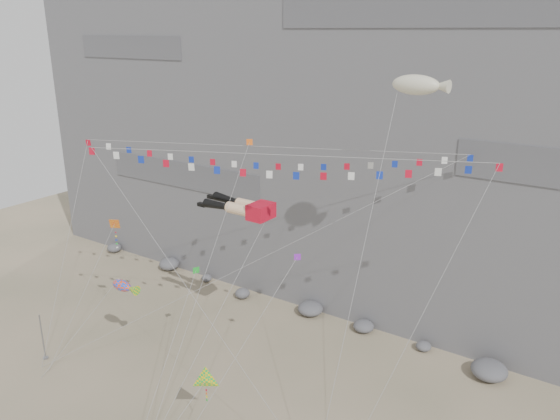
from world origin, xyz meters
The scene contains 14 objects.
ground centered at (0.00, 0.00, 0.00)m, with size 120.00×120.00×0.00m, color tan.
cliff centered at (0.00, 32.00, 25.00)m, with size 80.00×28.00×50.00m, color slate.
talus_boulders centered at (0.00, 17.00, 0.60)m, with size 60.00×3.00×1.20m, color slate, non-canonical shape.
anchor_pole_left centered at (-15.56, -2.96, 2.19)m, with size 0.12×0.12×4.37m, color gray.
legs_kite centered at (-1.45, 7.81, 13.83)m, with size 7.39×17.06×20.99m.
flag_banner_upper centered at (-0.83, 10.58, 18.50)m, with size 30.24×21.00×27.30m.
flag_banner_lower centered at (4.37, 5.14, 19.44)m, with size 26.75×13.40×22.45m.
harlequin_kite centered at (-11.54, 2.74, 11.81)m, with size 3.03×7.81×13.80m.
fish_windsock centered at (-9.19, 1.00, 7.30)m, with size 5.85×6.55×10.25m.
delta_kite centered at (3.32, -2.82, 5.10)m, with size 2.51×6.99×8.11m.
blimp_windsock centered at (11.84, 10.14, 24.25)m, with size 4.38×13.80×27.47m.
small_kite_a centered at (-1.89, 9.31, 18.49)m, with size 2.82×16.18×24.55m.
small_kite_b centered at (5.81, 4.58, 11.88)m, with size 3.76×11.80×16.76m.
small_kite_c centered at (-2.94, 3.40, 9.18)m, with size 4.16×11.67×14.81m.
Camera 1 is at (25.08, -26.34, 27.81)m, focal length 35.00 mm.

